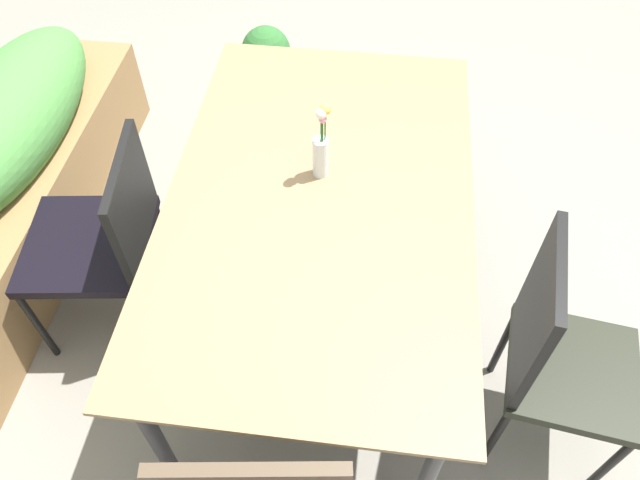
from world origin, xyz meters
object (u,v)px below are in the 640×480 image
dining_table (320,207)px  flower_vase (321,148)px  chair_near_left (556,352)px  chair_far_side (104,235)px  potted_plant (267,69)px

dining_table → flower_vase: size_ratio=5.66×
chair_near_left → chair_far_side: bearing=-93.1°
dining_table → potted_plant: size_ratio=3.26×
chair_near_left → dining_table: bearing=-106.6°
chair_near_left → flower_vase: 1.00m
dining_table → chair_far_side: chair_far_side is taller
dining_table → chair_near_left: 0.90m
dining_table → flower_vase: flower_vase is taller
chair_far_side → flower_vase: bearing=-86.6°
dining_table → chair_near_left: size_ratio=1.73×
dining_table → chair_far_side: bearing=93.9°
dining_table → potted_plant: (1.38, 0.46, -0.45)m
flower_vase → potted_plant: flower_vase is taller
chair_far_side → flower_vase: 0.90m
flower_vase → dining_table: bearing=-174.9°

